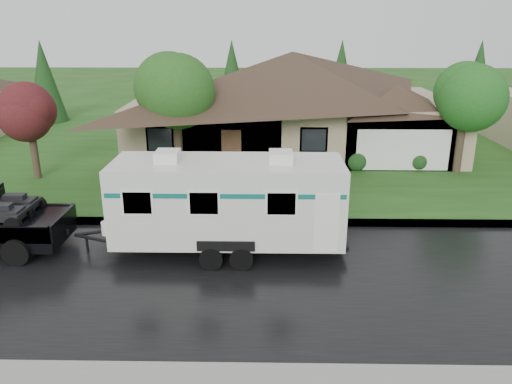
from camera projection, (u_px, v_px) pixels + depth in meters
ground at (251, 249)px, 17.07m from camera, size 140.00×140.00×0.00m
road at (249, 277)px, 15.17m from camera, size 140.00×8.00×0.01m
curb at (253, 222)px, 19.17m from camera, size 140.00×0.50×0.15m
lawn at (258, 144)px, 31.22m from camera, size 140.00×26.00×0.15m
house_main at (297, 90)px, 28.94m from camera, size 19.44×10.80×6.90m
tree_left_green at (176, 92)px, 23.11m from camera, size 3.60×3.60×5.96m
tree_red at (29, 114)px, 23.32m from camera, size 2.71×2.71×4.49m
tree_right_green at (466, 95)px, 24.04m from camera, size 3.36×3.36×5.57m
shrub_row at (295, 160)px, 25.61m from camera, size 13.60×1.00×1.00m
travel_trailer at (228, 200)px, 16.25m from camera, size 7.82×2.75×3.51m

